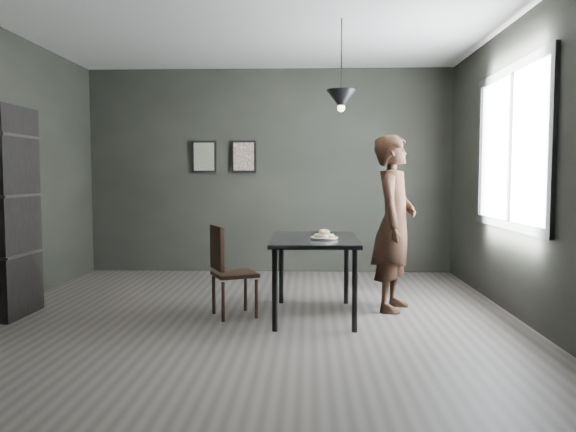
{
  "coord_description": "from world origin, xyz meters",
  "views": [
    {
      "loc": [
        0.55,
        -5.26,
        1.32
      ],
      "look_at": [
        0.35,
        0.05,
        0.95
      ],
      "focal_mm": 35.0,
      "sensor_mm": 36.0,
      "label": 1
    }
  ],
  "objects_px": {
    "white_plate": "(324,238)",
    "wood_chair": "(227,265)",
    "pendant_lamp": "(341,99)",
    "cafe_table": "(314,246)",
    "shelf_unit": "(5,212)",
    "woman": "(394,223)"
  },
  "relations": [
    {
      "from": "white_plate",
      "to": "wood_chair",
      "type": "height_order",
      "value": "wood_chair"
    },
    {
      "from": "pendant_lamp",
      "to": "wood_chair",
      "type": "bearing_deg",
      "value": -171.56
    },
    {
      "from": "cafe_table",
      "to": "shelf_unit",
      "type": "bearing_deg",
      "value": -178.21
    },
    {
      "from": "woman",
      "to": "wood_chair",
      "type": "distance_m",
      "value": 1.7
    },
    {
      "from": "cafe_table",
      "to": "woman",
      "type": "height_order",
      "value": "woman"
    },
    {
      "from": "cafe_table",
      "to": "pendant_lamp",
      "type": "xyz_separation_m",
      "value": [
        0.25,
        0.1,
        1.38
      ]
    },
    {
      "from": "cafe_table",
      "to": "pendant_lamp",
      "type": "distance_m",
      "value": 1.41
    },
    {
      "from": "woman",
      "to": "pendant_lamp",
      "type": "xyz_separation_m",
      "value": [
        -0.54,
        -0.2,
        1.18
      ]
    },
    {
      "from": "pendant_lamp",
      "to": "white_plate",
      "type": "bearing_deg",
      "value": -125.06
    },
    {
      "from": "white_plate",
      "to": "wood_chair",
      "type": "xyz_separation_m",
      "value": [
        -0.91,
        0.07,
        -0.26
      ]
    },
    {
      "from": "wood_chair",
      "to": "pendant_lamp",
      "type": "relative_size",
      "value": 1.0
    },
    {
      "from": "cafe_table",
      "to": "woman",
      "type": "distance_m",
      "value": 0.87
    },
    {
      "from": "wood_chair",
      "to": "pendant_lamp",
      "type": "distance_m",
      "value": 1.9
    },
    {
      "from": "wood_chair",
      "to": "pendant_lamp",
      "type": "xyz_separation_m",
      "value": [
        1.07,
        0.16,
        1.56
      ]
    },
    {
      "from": "wood_chair",
      "to": "shelf_unit",
      "type": "height_order",
      "value": "shelf_unit"
    },
    {
      "from": "shelf_unit",
      "to": "wood_chair",
      "type": "bearing_deg",
      "value": 1.88
    },
    {
      "from": "white_plate",
      "to": "shelf_unit",
      "type": "distance_m",
      "value": 3.02
    },
    {
      "from": "woman",
      "to": "pendant_lamp",
      "type": "distance_m",
      "value": 1.32
    },
    {
      "from": "cafe_table",
      "to": "white_plate",
      "type": "xyz_separation_m",
      "value": [
        0.09,
        -0.13,
        0.08
      ]
    },
    {
      "from": "wood_chair",
      "to": "woman",
      "type": "bearing_deg",
      "value": -12.5
    },
    {
      "from": "wood_chair",
      "to": "shelf_unit",
      "type": "distance_m",
      "value": 2.15
    },
    {
      "from": "cafe_table",
      "to": "white_plate",
      "type": "distance_m",
      "value": 0.18
    }
  ]
}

